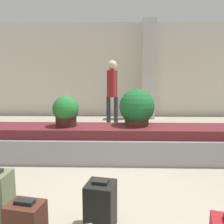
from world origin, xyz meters
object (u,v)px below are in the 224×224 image
object	(u,v)px
suitcase_0	(101,206)
potted_plant_0	(66,111)
pillar	(148,70)
potted_plant_2	(137,108)
traveler_0	(112,88)

from	to	relation	value
suitcase_0	potted_plant_0	world-z (taller)	potted_plant_0
pillar	potted_plant_2	bearing A→B (deg)	-99.27
traveler_0	suitcase_0	bearing A→B (deg)	18.18
suitcase_0	potted_plant_0	bearing A→B (deg)	122.03
suitcase_0	potted_plant_2	distance (m)	2.30
suitcase_0	potted_plant_2	xyz separation A→B (m)	(0.48, 2.15, 0.64)
suitcase_0	potted_plant_2	size ratio (longest dim) A/B	0.76
potted_plant_0	traveler_0	bearing A→B (deg)	72.75
pillar	traveler_0	world-z (taller)	pillar
suitcase_0	potted_plant_2	bearing A→B (deg)	89.20
suitcase_0	traveler_0	world-z (taller)	traveler_0
pillar	traveler_0	bearing A→B (deg)	-123.72
traveler_0	potted_plant_0	bearing A→B (deg)	0.79
suitcase_0	potted_plant_0	distance (m)	2.24
potted_plant_2	traveler_0	bearing A→B (deg)	102.45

